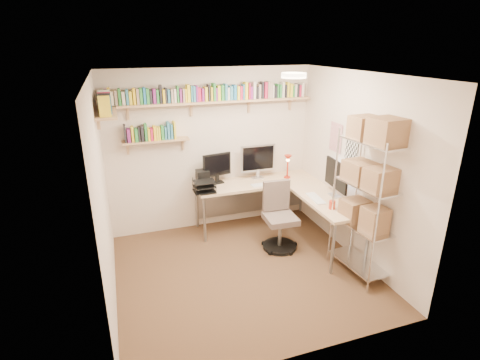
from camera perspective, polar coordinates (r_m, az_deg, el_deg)
name	(u,v)px	position (r m, az deg, el deg)	size (l,w,h in m)	color
ground	(243,271)	(5.06, 0.51, -13.73)	(3.20, 3.20, 0.00)	#4D3821
room_shell	(244,159)	(4.39, 0.62, 3.29)	(3.24, 3.04, 2.52)	beige
wall_shelves	(185,103)	(5.41, -8.42, 11.47)	(3.12, 1.09, 0.80)	tan
corner_desk	(266,187)	(5.72, 4.03, -1.06)	(2.04, 1.96, 1.33)	beige
office_chair	(279,221)	(5.45, 5.96, -6.20)	(0.51, 0.52, 0.98)	black
wire_rack	(370,177)	(4.69, 19.14, 0.51)	(0.46, 0.83, 2.06)	silver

